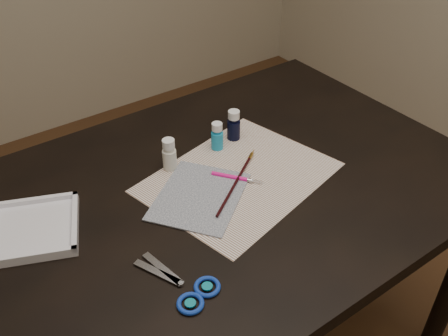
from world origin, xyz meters
TOP-DOWN VIEW (x-y plane):
  - table at (0.00, 0.00)m, footprint 1.30×0.90m
  - paper at (0.05, -0.00)m, footprint 0.53×0.45m
  - canvas at (-0.08, -0.01)m, footprint 0.31×0.30m
  - paint_bottle_white at (-0.08, 0.14)m, footprint 0.04×0.04m
  - paint_bottle_cyan at (0.08, 0.14)m, footprint 0.04×0.04m
  - paint_bottle_navy at (0.14, 0.15)m, footprint 0.05×0.05m
  - paintbrush at (0.03, -0.02)m, footprint 0.25×0.17m
  - craft_knife at (0.04, -0.01)m, footprint 0.09×0.12m
  - scissors at (-0.27, -0.20)m, footprint 0.18×0.24m
  - palette_tray at (-0.45, 0.11)m, footprint 0.26×0.26m

SIDE VIEW (x-z plane):
  - table at x=0.00m, z-range 0.00..0.75m
  - paper at x=0.05m, z-range 0.75..0.75m
  - canvas at x=-0.08m, z-range 0.75..0.76m
  - scissors at x=-0.27m, z-range 0.75..0.76m
  - craft_knife at x=0.04m, z-range 0.75..0.76m
  - paintbrush at x=0.03m, z-range 0.76..0.76m
  - palette_tray at x=-0.45m, z-range 0.75..0.77m
  - paint_bottle_cyan at x=0.08m, z-range 0.75..0.83m
  - paint_bottle_white at x=-0.08m, z-range 0.75..0.84m
  - paint_bottle_navy at x=0.14m, z-range 0.75..0.84m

